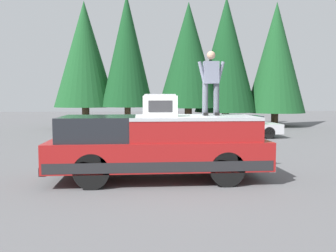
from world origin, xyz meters
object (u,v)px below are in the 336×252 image
at_px(pickup_truck, 158,146).
at_px(compressor_unit, 160,105).
at_px(person_on_truck_bed, 211,81).
at_px(parked_car_silver, 241,127).

height_order(pickup_truck, compressor_unit, compressor_unit).
bearing_deg(compressor_unit, pickup_truck, 8.15).
bearing_deg(person_on_truck_bed, pickup_truck, 98.18).
xyz_separation_m(pickup_truck, parked_car_silver, (9.38, -4.93, -0.29)).
height_order(pickup_truck, person_on_truck_bed, person_on_truck_bed).
bearing_deg(pickup_truck, person_on_truck_bed, -81.82).
xyz_separation_m(person_on_truck_bed, parked_car_silver, (9.18, -3.52, -1.97)).
bearing_deg(person_on_truck_bed, compressor_unit, 105.46).
xyz_separation_m(pickup_truck, compressor_unit, (-0.18, -0.03, 1.05)).
height_order(person_on_truck_bed, parked_car_silver, person_on_truck_bed).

